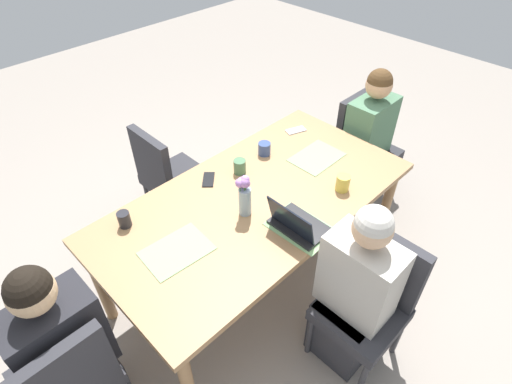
{
  "coord_description": "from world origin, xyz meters",
  "views": [
    {
      "loc": [
        -1.35,
        -1.35,
        2.48
      ],
      "look_at": [
        0.0,
        0.0,
        0.81
      ],
      "focal_mm": 28.89,
      "sensor_mm": 36.0,
      "label": 1
    }
  ],
  "objects_px": {
    "coffee_mug_centre_right": "(240,166)",
    "person_head_left_left_far": "(71,358)",
    "chair_head_right_left_near": "(362,142)",
    "person_head_right_left_near": "(366,146)",
    "laptop_near_left_mid": "(297,224)",
    "coffee_mug_near_right": "(124,219)",
    "coffee_mug_centre_left": "(264,149)",
    "phone_black": "(208,180)",
    "chair_far_right_near": "(168,174)",
    "flower_vase": "(244,192)",
    "coffee_mug_near_left": "(343,183)",
    "chair_head_left_left_far": "(68,380)",
    "chair_near_left_mid": "(370,297)",
    "dining_table": "(256,207)",
    "phone_silver": "(296,130)",
    "person_near_left_mid": "(355,296)"
  },
  "relations": [
    {
      "from": "coffee_mug_centre_right",
      "to": "person_head_left_left_far",
      "type": "bearing_deg",
      "value": -169.32
    },
    {
      "from": "chair_head_right_left_near",
      "to": "person_head_right_left_near",
      "type": "relative_size",
      "value": 0.75
    },
    {
      "from": "laptop_near_left_mid",
      "to": "coffee_mug_centre_right",
      "type": "height_order",
      "value": "laptop_near_left_mid"
    },
    {
      "from": "coffee_mug_near_right",
      "to": "coffee_mug_centre_left",
      "type": "height_order",
      "value": "coffee_mug_near_right"
    },
    {
      "from": "phone_black",
      "to": "coffee_mug_centre_right",
      "type": "bearing_deg",
      "value": -68.31
    },
    {
      "from": "person_head_right_left_near",
      "to": "chair_far_right_near",
      "type": "xyz_separation_m",
      "value": [
        -1.36,
        0.88,
        -0.03
      ]
    },
    {
      "from": "coffee_mug_near_right",
      "to": "phone_black",
      "type": "bearing_deg",
      "value": -1.98
    },
    {
      "from": "flower_vase",
      "to": "laptop_near_left_mid",
      "type": "bearing_deg",
      "value": -70.25
    },
    {
      "from": "chair_far_right_near",
      "to": "coffee_mug_near_left",
      "type": "relative_size",
      "value": 8.43
    },
    {
      "from": "chair_head_left_left_far",
      "to": "person_head_left_left_far",
      "type": "xyz_separation_m",
      "value": [
        0.06,
        0.07,
        0.03
      ]
    },
    {
      "from": "chair_head_left_left_far",
      "to": "coffee_mug_centre_left",
      "type": "height_order",
      "value": "chair_head_left_left_far"
    },
    {
      "from": "flower_vase",
      "to": "coffee_mug_near_left",
      "type": "distance_m",
      "value": 0.66
    },
    {
      "from": "coffee_mug_near_left",
      "to": "chair_near_left_mid",
      "type": "bearing_deg",
      "value": -126.22
    },
    {
      "from": "chair_head_left_left_far",
      "to": "flower_vase",
      "type": "distance_m",
      "value": 1.29
    },
    {
      "from": "dining_table",
      "to": "person_head_right_left_near",
      "type": "distance_m",
      "value": 1.29
    },
    {
      "from": "coffee_mug_centre_right",
      "to": "phone_silver",
      "type": "distance_m",
      "value": 0.66
    },
    {
      "from": "chair_head_right_left_near",
      "to": "coffee_mug_centre_right",
      "type": "xyz_separation_m",
      "value": [
        -1.24,
        0.19,
        0.31
      ]
    },
    {
      "from": "chair_head_right_left_near",
      "to": "laptop_near_left_mid",
      "type": "bearing_deg",
      "value": -162.81
    },
    {
      "from": "dining_table",
      "to": "chair_far_right_near",
      "type": "xyz_separation_m",
      "value": [
        -0.08,
        0.88,
        -0.19
      ]
    },
    {
      "from": "coffee_mug_near_left",
      "to": "phone_silver",
      "type": "height_order",
      "value": "coffee_mug_near_left"
    },
    {
      "from": "person_head_right_left_near",
      "to": "chair_near_left_mid",
      "type": "bearing_deg",
      "value": -145.32
    },
    {
      "from": "dining_table",
      "to": "chair_head_right_left_near",
      "type": "xyz_separation_m",
      "value": [
        1.34,
        0.07,
        -0.19
      ]
    },
    {
      "from": "person_head_left_left_far",
      "to": "person_near_left_mid",
      "type": "bearing_deg",
      "value": -31.17
    },
    {
      "from": "coffee_mug_centre_left",
      "to": "person_head_right_left_near",
      "type": "bearing_deg",
      "value": -18.04
    },
    {
      "from": "person_head_left_left_far",
      "to": "phone_black",
      "type": "distance_m",
      "value": 1.27
    },
    {
      "from": "coffee_mug_centre_right",
      "to": "coffee_mug_near_right",
      "type": "bearing_deg",
      "value": 172.43
    },
    {
      "from": "person_head_left_left_far",
      "to": "phone_silver",
      "type": "relative_size",
      "value": 7.97
    },
    {
      "from": "laptop_near_left_mid",
      "to": "coffee_mug_near_left",
      "type": "bearing_deg",
      "value": 3.26
    },
    {
      "from": "person_head_left_left_far",
      "to": "flower_vase",
      "type": "relative_size",
      "value": 4.23
    },
    {
      "from": "chair_near_left_mid",
      "to": "chair_head_left_left_far",
      "type": "bearing_deg",
      "value": 151.74
    },
    {
      "from": "chair_head_right_left_near",
      "to": "phone_black",
      "type": "xyz_separation_m",
      "value": [
        -1.44,
        0.28,
        0.26
      ]
    },
    {
      "from": "chair_head_left_left_far",
      "to": "coffee_mug_near_left",
      "type": "relative_size",
      "value": 8.43
    },
    {
      "from": "person_head_right_left_near",
      "to": "person_head_left_left_far",
      "type": "relative_size",
      "value": 1.0
    },
    {
      "from": "coffee_mug_near_left",
      "to": "coffee_mug_near_right",
      "type": "bearing_deg",
      "value": 148.83
    },
    {
      "from": "person_near_left_mid",
      "to": "phone_silver",
      "type": "relative_size",
      "value": 7.97
    },
    {
      "from": "chair_head_left_left_far",
      "to": "flower_vase",
      "type": "height_order",
      "value": "flower_vase"
    },
    {
      "from": "coffee_mug_centre_left",
      "to": "laptop_near_left_mid",
      "type": "bearing_deg",
      "value": -121.93
    },
    {
      "from": "coffee_mug_near_left",
      "to": "coffee_mug_centre_left",
      "type": "height_order",
      "value": "coffee_mug_near_left"
    },
    {
      "from": "dining_table",
      "to": "coffee_mug_centre_right",
      "type": "distance_m",
      "value": 0.31
    },
    {
      "from": "person_near_left_mid",
      "to": "phone_silver",
      "type": "height_order",
      "value": "person_near_left_mid"
    },
    {
      "from": "chair_head_right_left_near",
      "to": "coffee_mug_centre_right",
      "type": "bearing_deg",
      "value": 171.23
    },
    {
      "from": "person_head_left_left_far",
      "to": "flower_vase",
      "type": "distance_m",
      "value": 1.22
    },
    {
      "from": "phone_black",
      "to": "person_near_left_mid",
      "type": "bearing_deg",
      "value": -130.66
    },
    {
      "from": "person_near_left_mid",
      "to": "coffee_mug_centre_right",
      "type": "distance_m",
      "value": 1.09
    },
    {
      "from": "chair_far_right_near",
      "to": "coffee_mug_centre_left",
      "type": "relative_size",
      "value": 9.97
    },
    {
      "from": "dining_table",
      "to": "phone_silver",
      "type": "distance_m",
      "value": 0.83
    },
    {
      "from": "chair_near_left_mid",
      "to": "coffee_mug_centre_right",
      "type": "distance_m",
      "value": 1.15
    },
    {
      "from": "dining_table",
      "to": "flower_vase",
      "type": "relative_size",
      "value": 7.2
    },
    {
      "from": "coffee_mug_near_right",
      "to": "phone_silver",
      "type": "relative_size",
      "value": 0.65
    },
    {
      "from": "coffee_mug_centre_right",
      "to": "phone_black",
      "type": "xyz_separation_m",
      "value": [
        -0.2,
        0.09,
        -0.04
      ]
    }
  ]
}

